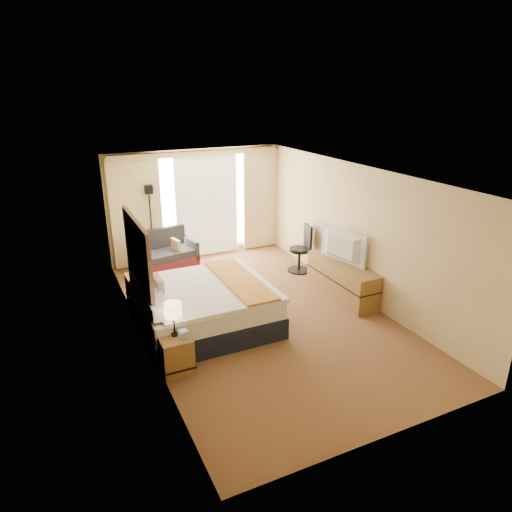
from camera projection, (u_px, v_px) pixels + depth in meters
name	position (u px, v px, depth m)	size (l,w,h in m)	color
floor	(259.00, 314.00, 8.44)	(4.20, 7.00, 0.02)	#552418
ceiling	(259.00, 174.00, 7.53)	(4.20, 7.00, 0.02)	silver
wall_back	(196.00, 204.00, 10.95)	(4.20, 0.02, 2.60)	#D1B97F
wall_front	(396.00, 343.00, 5.02)	(4.20, 0.02, 2.60)	#D1B97F
wall_left	(138.00, 267.00, 7.14)	(0.02, 7.00, 2.60)	#D1B97F
wall_right	(357.00, 232.00, 8.83)	(0.02, 7.00, 2.60)	#D1B97F
headboard	(138.00, 263.00, 7.34)	(0.06, 1.85, 1.50)	black
nightstand_left	(175.00, 353.00, 6.70)	(0.45, 0.52, 0.55)	olive
nightstand_right	(140.00, 289.00, 8.82)	(0.45, 0.52, 0.55)	olive
media_dresser	(342.00, 280.00, 9.05)	(0.50, 1.80, 0.70)	olive
window	(206.00, 202.00, 11.02)	(2.30, 0.02, 2.30)	white
curtains	(197.00, 201.00, 10.81)	(4.12, 0.19, 2.56)	beige
bed	(204.00, 306.00, 7.86)	(2.22, 2.03, 1.08)	black
loveseat	(165.00, 255.00, 10.53)	(1.51, 1.00, 0.87)	maroon
floor_lamp	(150.00, 209.00, 10.30)	(0.24, 0.24, 1.90)	black
desk_chair	(302.00, 251.00, 10.26)	(0.52, 0.52, 1.07)	black
lamp_left	(173.00, 310.00, 6.49)	(0.25, 0.25, 0.53)	black
lamp_right	(136.00, 256.00, 8.56)	(0.25, 0.25, 0.53)	black
tissue_box	(183.00, 334.00, 6.56)	(0.13, 0.13, 0.12)	#8DB9DA
telephone	(142.00, 270.00, 8.90)	(0.19, 0.15, 0.08)	black
television	(339.00, 247.00, 8.86)	(1.13, 0.15, 0.65)	black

